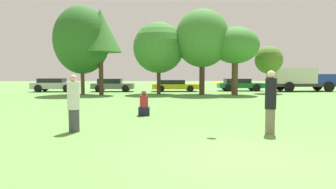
{
  "coord_description": "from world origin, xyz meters",
  "views": [
    {
      "loc": [
        -1.92,
        -6.29,
        1.82
      ],
      "look_at": [
        -1.43,
        4.36,
        1.05
      ],
      "focal_mm": 32.26,
      "sensor_mm": 36.0,
      "label": 1
    }
  ],
  "objects": [
    {
      "name": "ground_plane",
      "position": [
        0.0,
        0.0,
        0.0
      ],
      "size": [
        120.0,
        120.0,
        0.0
      ],
      "primitive_type": "plane",
      "color": "#5B8E42"
    },
    {
      "name": "person_thrower",
      "position": [
        -4.38,
        3.02,
        0.88
      ],
      "size": [
        0.38,
        0.38,
        1.76
      ],
      "rotation": [
        0.0,
        0.0,
        -0.1
      ],
      "color": "#3F3F47",
      "rests_on": "ground"
    },
    {
      "name": "person_catcher",
      "position": [
        1.53,
        2.45,
        0.97
      ],
      "size": [
        0.33,
        0.33,
        1.88
      ],
      "rotation": [
        0.0,
        0.0,
        3.05
      ],
      "color": "#726651",
      "rests_on": "ground"
    },
    {
      "name": "frisbee",
      "position": [
        -0.1,
        2.47,
        1.52
      ],
      "size": [
        0.28,
        0.27,
        0.07
      ],
      "color": "yellow"
    },
    {
      "name": "bystander_sitting",
      "position": [
        -2.35,
        6.49,
        0.43
      ],
      "size": [
        0.47,
        0.39,
        1.07
      ],
      "color": "#191E33",
      "rests_on": "ground"
    },
    {
      "name": "tree_0",
      "position": [
        -7.84,
        19.03,
        4.5
      ],
      "size": [
        4.58,
        4.58,
        7.28
      ],
      "color": "brown",
      "rests_on": "ground"
    },
    {
      "name": "tree_1",
      "position": [
        -6.23,
        18.55,
        5.17
      ],
      "size": [
        3.44,
        3.44,
        6.93
      ],
      "color": "#473323",
      "rests_on": "ground"
    },
    {
      "name": "tree_2",
      "position": [
        -1.52,
        19.4,
        3.92
      ],
      "size": [
        4.29,
        4.29,
        6.08
      ],
      "color": "#473323",
      "rests_on": "ground"
    },
    {
      "name": "tree_3",
      "position": [
        2.09,
        18.77,
        4.64
      ],
      "size": [
        4.48,
        4.48,
        7.06
      ],
      "color": "#473323",
      "rests_on": "ground"
    },
    {
      "name": "tree_4",
      "position": [
        4.76,
        18.4,
        4.03
      ],
      "size": [
        3.89,
        3.89,
        5.57
      ],
      "color": "brown",
      "rests_on": "ground"
    },
    {
      "name": "tree_5",
      "position": [
        8.2,
        20.0,
        2.92
      ],
      "size": [
        2.42,
        2.42,
        4.16
      ],
      "color": "brown",
      "rests_on": "ground"
    },
    {
      "name": "parked_car_silver",
      "position": [
        -11.48,
        23.17,
        0.69
      ],
      "size": [
        4.32,
        1.95,
        1.28
      ],
      "rotation": [
        0.0,
        0.0,
        -0.02
      ],
      "color": "#B2B2B7",
      "rests_on": "ground"
    },
    {
      "name": "parked_car_grey",
      "position": [
        -5.95,
        23.16,
        0.66
      ],
      "size": [
        4.09,
        1.96,
        1.24
      ],
      "rotation": [
        0.0,
        0.0,
        -0.02
      ],
      "color": "slate",
      "rests_on": "ground"
    },
    {
      "name": "parked_car_yellow",
      "position": [
        0.07,
        23.12,
        0.6
      ],
      "size": [
        4.52,
        2.05,
        1.12
      ],
      "rotation": [
        0.0,
        0.0,
        -0.02
      ],
      "color": "gold",
      "rests_on": "ground"
    },
    {
      "name": "parked_car_green",
      "position": [
        6.67,
        23.65,
        0.67
      ],
      "size": [
        4.51,
        1.98,
        1.23
      ],
      "rotation": [
        0.0,
        0.0,
        -0.02
      ],
      "color": "#196633",
      "rests_on": "ground"
    },
    {
      "name": "delivery_truck_blue",
      "position": [
        12.52,
        22.89,
        1.27
      ],
      "size": [
        6.23,
        2.49,
        2.3
      ],
      "rotation": [
        0.0,
        0.0,
        -0.02
      ],
      "color": "#2D2D33",
      "rests_on": "ground"
    }
  ]
}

